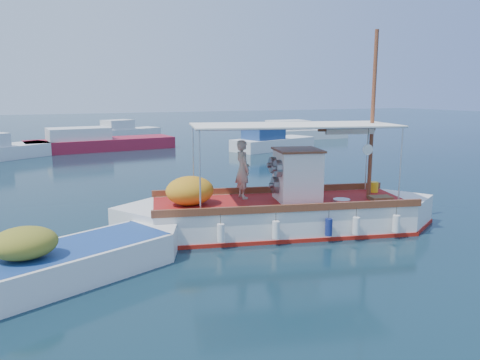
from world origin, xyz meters
name	(u,v)px	position (x,y,z in m)	size (l,w,h in m)	color
ground	(265,224)	(0.00, 0.00, 0.00)	(160.00, 160.00, 0.00)	black
fishing_caique	(278,213)	(0.06, -0.70, 0.52)	(9.35, 4.26, 5.88)	white
dinghy	(61,266)	(-5.94, -2.06, 0.32)	(5.80, 3.36, 1.53)	white
bg_boat_n	(97,143)	(-2.16, 21.15, 0.49)	(10.05, 3.66, 1.80)	maroon
bg_boat_ne	(271,143)	(8.93, 16.44, 0.49)	(6.50, 3.79, 1.80)	silver
bg_boat_e	(297,133)	(14.70, 22.42, 0.49)	(8.19, 2.82, 1.80)	silver
bg_boat_far_n	(125,132)	(1.33, 29.33, 0.49)	(6.27, 4.26, 1.80)	silver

